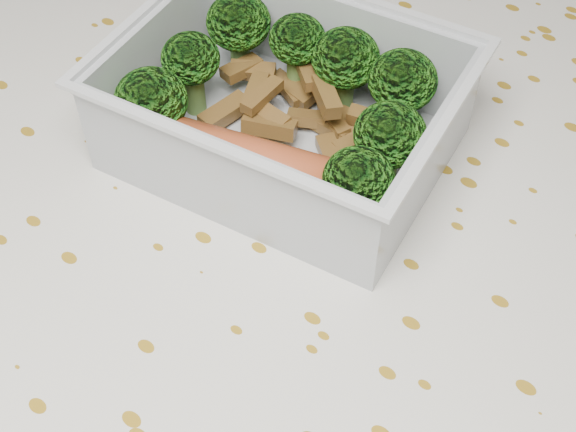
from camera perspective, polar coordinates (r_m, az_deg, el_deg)
The scene contains 6 objects.
dining_table at distance 0.48m, azimuth -0.17°, elevation -7.70°, with size 1.40×0.90×0.75m.
tablecloth at distance 0.44m, azimuth -0.18°, elevation -4.21°, with size 1.46×0.96×0.19m.
lunch_container at distance 0.44m, azimuth -0.24°, elevation 6.84°, with size 0.20×0.17×0.06m.
broccoli_florets at distance 0.43m, azimuth 0.57°, elevation 9.31°, with size 0.16×0.13×0.05m.
meat_pile at distance 0.45m, azimuth 0.75°, elevation 7.73°, with size 0.11×0.08×0.03m.
sausage at distance 0.41m, azimuth -2.30°, elevation 3.75°, with size 0.14×0.06×0.03m.
Camera 1 is at (0.16, -0.20, 1.08)m, focal length 50.00 mm.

